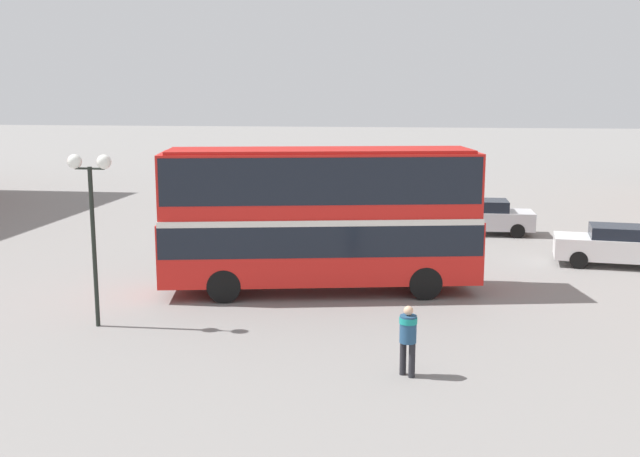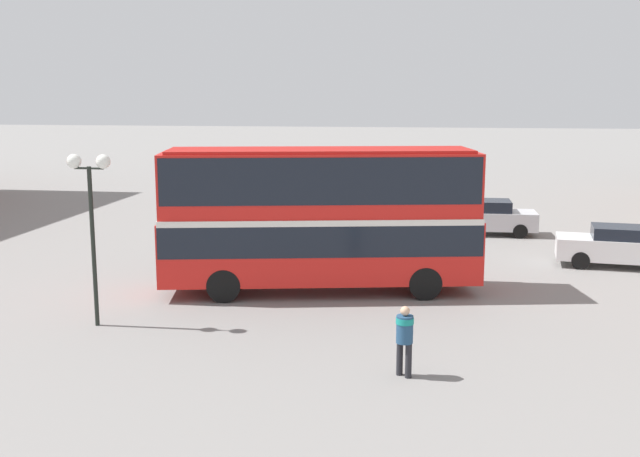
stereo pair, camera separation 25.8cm
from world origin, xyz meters
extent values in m
plane|color=gray|center=(0.00, 0.00, 0.00)|extent=(240.00, 240.00, 0.00)
cube|color=red|center=(1.86, 0.07, 1.46)|extent=(10.56, 4.42, 2.02)
cube|color=red|center=(1.86, 0.07, 3.55)|extent=(10.40, 4.32, 2.15)
cube|color=black|center=(1.86, 0.07, 1.92)|extent=(10.47, 4.43, 0.99)
cube|color=black|center=(1.86, 0.07, 3.81)|extent=(10.25, 4.32, 1.47)
cube|color=silver|center=(1.86, 0.07, 2.50)|extent=(10.47, 4.43, 0.20)
cube|color=#B11A15|center=(1.86, 0.07, 4.67)|extent=(9.91, 4.06, 0.10)
cylinder|color=black|center=(4.88, 1.80, 0.53)|extent=(1.10, 0.50, 1.06)
cylinder|color=black|center=(5.31, -0.41, 0.53)|extent=(1.10, 0.50, 1.06)
cylinder|color=black|center=(-1.37, 0.59, 0.53)|extent=(1.10, 0.50, 1.06)
cylinder|color=black|center=(-0.95, -1.62, 0.53)|extent=(1.10, 0.50, 1.06)
cylinder|color=#232328|center=(4.98, -7.15, 0.41)|extent=(0.15, 0.15, 0.82)
cylinder|color=#232328|center=(4.77, -7.00, 0.41)|extent=(0.15, 0.15, 0.82)
cylinder|color=navy|center=(4.88, -7.08, 1.14)|extent=(0.54, 0.54, 0.65)
cylinder|color=teal|center=(4.88, -7.08, 1.34)|extent=(0.58, 0.58, 0.14)
sphere|color=#D8A884|center=(4.88, -7.08, 1.58)|extent=(0.22, 0.22, 0.22)
cube|color=silver|center=(12.52, 5.24, 0.69)|extent=(4.74, 2.26, 0.82)
cube|color=black|center=(12.70, 5.22, 1.33)|extent=(2.55, 1.83, 0.45)
cylinder|color=black|center=(11.02, 4.64, 0.33)|extent=(0.69, 0.30, 0.66)
cylinder|color=black|center=(11.21, 6.18, 0.33)|extent=(0.69, 0.30, 0.66)
cube|color=silver|center=(8.18, 11.26, 0.69)|extent=(4.22, 1.85, 0.82)
cube|color=black|center=(8.01, 11.26, 1.35)|extent=(2.20, 1.65, 0.50)
cylinder|color=black|center=(9.48, 12.09, 0.33)|extent=(0.66, 0.23, 0.66)
cylinder|color=black|center=(9.49, 10.45, 0.33)|extent=(0.66, 0.23, 0.66)
cylinder|color=black|center=(6.87, 12.07, 0.33)|extent=(0.66, 0.23, 0.66)
cylinder|color=black|center=(6.88, 10.43, 0.33)|extent=(0.66, 0.23, 0.66)
cylinder|color=black|center=(-3.85, -4.45, 2.26)|extent=(0.12, 0.12, 4.51)
cylinder|color=black|center=(-3.85, -4.45, 4.46)|extent=(0.84, 0.06, 0.06)
sphere|color=white|center=(-4.27, -4.45, 4.65)|extent=(0.40, 0.40, 0.40)
sphere|color=white|center=(-3.43, -4.45, 4.65)|extent=(0.40, 0.40, 0.40)
camera|label=1|loc=(5.08, -23.71, 6.50)|focal=42.00mm
camera|label=2|loc=(5.33, -23.68, 6.50)|focal=42.00mm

